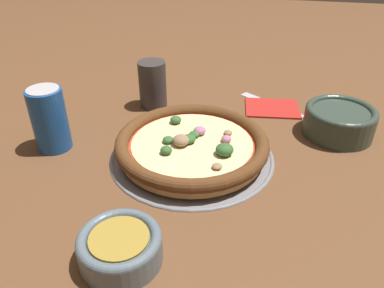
# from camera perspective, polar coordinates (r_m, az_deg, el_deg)

# --- Properties ---
(ground_plane) EXTENTS (3.00, 3.00, 0.00)m
(ground_plane) POSITION_cam_1_polar(r_m,az_deg,el_deg) (0.71, -0.00, -1.94)
(ground_plane) COLOR brown
(pizza_tray) EXTENTS (0.31, 0.31, 0.01)m
(pizza_tray) POSITION_cam_1_polar(r_m,az_deg,el_deg) (0.71, -0.00, -1.69)
(pizza_tray) COLOR gray
(pizza_tray) RESTS_ON ground_plane
(pizza) EXTENTS (0.28, 0.28, 0.04)m
(pizza) POSITION_cam_1_polar(r_m,az_deg,el_deg) (0.69, 0.01, -0.07)
(pizza) COLOR tan
(pizza) RESTS_ON pizza_tray
(bowl_near) EXTENTS (0.11, 0.11, 0.04)m
(bowl_near) POSITION_cam_1_polar(r_m,az_deg,el_deg) (0.52, -10.89, -15.04)
(bowl_near) COLOR slate
(bowl_near) RESTS_ON ground_plane
(bowl_far) EXTENTS (0.14, 0.14, 0.06)m
(bowl_far) POSITION_cam_1_polar(r_m,az_deg,el_deg) (0.82, 21.54, 3.38)
(bowl_far) COLOR #334238
(bowl_far) RESTS_ON ground_plane
(drinking_cup) EXTENTS (0.06, 0.06, 0.11)m
(drinking_cup) POSITION_cam_1_polar(r_m,az_deg,el_deg) (0.88, -6.02, 9.02)
(drinking_cup) COLOR #383333
(drinking_cup) RESTS_ON ground_plane
(napkin) EXTENTS (0.13, 0.11, 0.01)m
(napkin) POSITION_cam_1_polar(r_m,az_deg,el_deg) (0.90, 12.13, 5.49)
(napkin) COLOR #B2231E
(napkin) RESTS_ON ground_plane
(fork) EXTENTS (0.16, 0.11, 0.00)m
(fork) POSITION_cam_1_polar(r_m,az_deg,el_deg) (0.92, 11.51, 6.17)
(fork) COLOR #B7B7BC
(fork) RESTS_ON ground_plane
(beverage_can) EXTENTS (0.07, 0.07, 0.12)m
(beverage_can) POSITION_cam_1_polar(r_m,az_deg,el_deg) (0.76, -20.91, 3.54)
(beverage_can) COLOR #194C99
(beverage_can) RESTS_ON ground_plane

